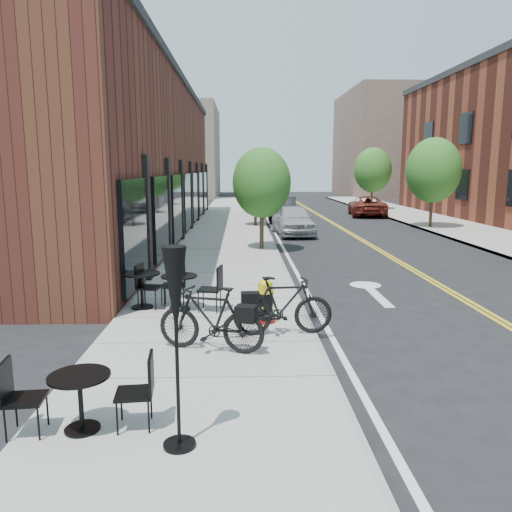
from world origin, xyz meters
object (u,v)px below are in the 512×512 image
object	(u,v)px
patio_umbrella	(176,306)
parked_car_far	(367,206)
fire_hydrant	(265,301)
bicycle_right	(283,306)
parked_car_b	(283,209)
parked_car_c	(270,200)
bicycle_left	(211,319)
bistro_set_b	(179,287)
parked_car_a	(293,220)
bistro_set_c	(142,285)
bistro_set_a	(80,394)

from	to	relation	value
patio_umbrella	parked_car_far	size ratio (longest dim) A/B	0.46
fire_hydrant	bicycle_right	bearing A→B (deg)	-94.14
fire_hydrant	parked_car_b	distance (m)	20.89
parked_car_c	parked_car_far	xyz separation A→B (m)	(6.20, -5.29, -0.08)
bicycle_right	parked_car_far	xyz separation A→B (m)	(7.73, 24.56, -0.00)
fire_hydrant	bicycle_left	size ratio (longest dim) A/B	0.48
bistro_set_b	parked_car_b	xyz separation A→B (m)	(3.92, 19.82, 0.12)
bicycle_left	parked_car_a	bearing A→B (deg)	-173.99
bicycle_left	patio_umbrella	world-z (taller)	patio_umbrella
bistro_set_c	parked_car_c	bearing A→B (deg)	74.78
fire_hydrant	bicycle_left	bearing A→B (deg)	-146.79
bicycle_left	parked_car_b	size ratio (longest dim) A/B	0.42
bistro_set_c	parked_car_c	size ratio (longest dim) A/B	0.37
parked_car_b	parked_car_a	bearing A→B (deg)	-84.46
parked_car_a	parked_car_b	xyz separation A→B (m)	(0.09, 6.60, 0.02)
bicycle_left	bistro_set_c	size ratio (longest dim) A/B	0.97
bistro_set_a	bistro_set_c	world-z (taller)	bistro_set_c
parked_car_b	bicycle_right	bearing A→B (deg)	-88.52
bicycle_right	parked_car_b	size ratio (longest dim) A/B	0.41
parked_car_far	bicycle_left	bearing A→B (deg)	77.81
bistro_set_a	parked_car_a	xyz separation A→B (m)	(4.36, 18.28, 0.15)
bistro_set_a	patio_umbrella	bearing A→B (deg)	-23.56
patio_umbrella	parked_car_b	bearing A→B (deg)	82.61
bicycle_left	bistro_set_c	distance (m)	3.16
parked_car_a	bicycle_left	bearing A→B (deg)	-104.50
bistro_set_b	parked_car_a	size ratio (longest dim) A/B	0.44
patio_umbrella	parked_car_b	xyz separation A→B (m)	(3.28, 25.27, -0.98)
parked_car_far	bicycle_right	bearing A→B (deg)	79.89
fire_hydrant	parked_car_a	distance (m)	14.33
bicycle_left	bistro_set_a	xyz separation A→B (m)	(-1.35, -2.53, -0.11)
fire_hydrant	parked_car_a	bearing A→B (deg)	57.24
bistro_set_a	parked_car_far	bearing A→B (deg)	64.16
bicycle_left	bistro_set_a	world-z (taller)	bicycle_left
bicycle_left	parked_car_far	distance (m)	26.92
parked_car_a	parked_car_b	bearing A→B (deg)	85.55
bistro_set_a	patio_umbrella	distance (m)	1.69
bistro_set_a	bistro_set_b	distance (m)	5.09
bistro_set_b	parked_car_b	size ratio (longest dim) A/B	0.42
bistro_set_c	fire_hydrant	bearing A→B (deg)	-28.95
bicycle_right	bistro_set_b	bearing A→B (deg)	45.93
bistro_set_c	patio_umbrella	distance (m)	5.89
fire_hydrant	parked_car_c	distance (m)	29.14
bistro_set_a	parked_car_far	distance (m)	29.76
parked_car_a	parked_car_far	distance (m)	11.33
bicycle_left	patio_umbrella	distance (m)	3.10
bistro_set_a	patio_umbrella	world-z (taller)	patio_umbrella
bistro_set_b	parked_car_b	bearing A→B (deg)	89.34
patio_umbrella	parked_car_c	bearing A→B (deg)	84.92
bicycle_left	bicycle_right	size ratio (longest dim) A/B	1.01
parked_car_c	patio_umbrella	bearing A→B (deg)	-98.78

